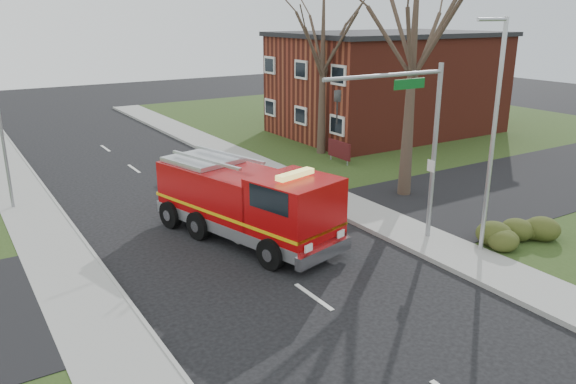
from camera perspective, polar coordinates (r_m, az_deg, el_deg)
ground at (r=17.91m, az=2.61°, el=-10.61°), size 120.00×120.00×0.00m
sidewalk_right at (r=21.69m, az=16.25°, el=-5.87°), size 2.40×80.00×0.15m
sidewalk_left at (r=15.65m, az=-17.13°, el=-15.69°), size 2.40×80.00×0.15m
brick_building at (r=42.03m, az=10.09°, el=10.83°), size 15.40×10.40×7.25m
health_center_sign at (r=32.96m, az=5.22°, el=4.28°), size 0.12×2.00×1.40m
hedge_corner at (r=23.05m, az=22.88°, el=-3.83°), size 2.80×2.00×0.90m
bare_tree_near at (r=26.52m, az=12.67°, el=14.97°), size 6.00×6.00×12.00m
bare_tree_far at (r=34.43m, az=3.57°, el=14.33°), size 5.25×5.25×10.50m
traffic_signal_mast at (r=20.63m, az=12.40°, el=6.74°), size 5.29×0.18×6.80m
streetlight_pole at (r=20.79m, az=20.07°, el=5.72°), size 1.48×0.16×8.40m
utility_pole_far at (r=27.44m, az=-27.07°, el=5.29°), size 0.14×0.14×7.00m
fire_engine at (r=21.77m, az=-4.17°, el=-1.19°), size 4.69×8.41×3.22m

